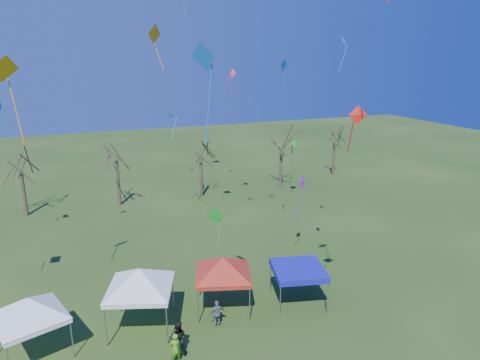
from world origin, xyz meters
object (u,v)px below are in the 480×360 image
at_px(tree_4, 282,134).
at_px(person_dark, 178,338).
at_px(tent_blue, 298,270).
at_px(person_grey, 217,313).
at_px(tree_1, 18,155).
at_px(tent_white_mid, 139,273).
at_px(tent_red, 223,261).
at_px(tree_2, 115,143).
at_px(tree_5, 335,129).
at_px(person_green, 175,348).
at_px(tree_3, 200,140).
at_px(tent_white_west, 28,302).

height_order(tree_4, person_dark, tree_4).
xyz_separation_m(tent_blue, person_grey, (-5.23, -0.43, -1.35)).
bearing_deg(person_dark, tree_1, -56.28).
height_order(tent_white_mid, tent_red, tent_white_mid).
bearing_deg(tree_1, tree_2, -1.85).
bearing_deg(tent_red, tent_white_mid, -178.52).
height_order(tree_5, person_green, tree_5).
bearing_deg(tent_blue, tent_red, 165.46).
height_order(tree_4, tree_5, tree_4).
bearing_deg(person_green, tree_3, -120.63).
bearing_deg(tree_5, tent_red, -135.00).
height_order(tree_1, person_dark, tree_1).
xyz_separation_m(tree_2, tree_3, (8.40, -0.33, -0.21)).
bearing_deg(person_grey, tree_3, -110.98).
bearing_deg(person_dark, tent_white_west, -6.53).
height_order(tent_blue, person_dark, tent_blue).
bearing_deg(person_dark, tree_2, -75.39).
distance_m(tree_4, tent_blue, 24.18).
height_order(tent_blue, person_grey, tent_blue).
distance_m(person_dark, person_grey, 2.94).
bearing_deg(tent_red, tree_3, 76.52).
height_order(tree_4, person_grey, tree_4).
relative_size(tree_2, tent_red, 2.00).
xyz_separation_m(tent_white_mid, person_green, (1.01, -3.42, -2.51)).
height_order(tent_white_west, tent_blue, tent_white_west).
relative_size(tree_5, tent_white_mid, 1.70).
relative_size(tent_white_west, person_grey, 2.57).
xyz_separation_m(tree_1, tree_2, (8.40, -0.27, 0.50)).
xyz_separation_m(tree_5, person_grey, (-23.54, -24.18, -4.95)).
relative_size(tent_white_west, person_dark, 2.19).
xyz_separation_m(tree_3, tent_red, (-4.94, -20.61, -3.02)).
bearing_deg(tree_5, tree_2, -176.30).
relative_size(tent_red, tent_blue, 1.14).
relative_size(tent_red, person_grey, 2.63).
distance_m(tree_2, tree_3, 8.41).
relative_size(tree_2, person_green, 5.17).
bearing_deg(tree_1, tent_white_west, -85.21).
height_order(tree_3, person_dark, tree_3).
xyz_separation_m(tree_1, tree_5, (34.49, 1.42, -0.06)).
bearing_deg(tent_white_west, person_green, -25.88).
bearing_deg(tree_4, tent_blue, -114.63).
relative_size(tree_4, person_dark, 4.30).
bearing_deg(person_dark, tree_3, -94.96).
height_order(tree_2, tent_white_mid, tree_2).
bearing_deg(person_green, person_grey, -155.53).
distance_m(tree_4, person_green, 30.53).
bearing_deg(tree_3, tree_2, 177.73).
distance_m(tree_1, tree_5, 34.52).
height_order(tree_3, person_grey, tree_3).
bearing_deg(tree_3, tent_white_west, -125.39).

